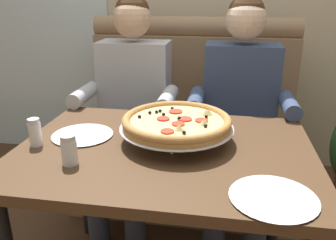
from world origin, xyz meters
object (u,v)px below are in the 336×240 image
Objects in this scene: dining_table at (165,169)px; pizza at (177,122)px; shaker_pepper_flakes at (69,152)px; shaker_oregano at (35,134)px; plate_near_right at (82,133)px; booth_bench at (188,136)px; diner_right at (240,105)px; diner_left at (131,100)px; patio_chair at (73,66)px; plate_near_left at (273,196)px.

pizza is (0.04, 0.07, 0.17)m from dining_table.
shaker_pepper_flakes is 0.23m from shaker_oregano.
plate_near_right is at bearing -178.21° from pizza.
booth_bench is 2.99× the size of pizza.
pizza reaches higher than shaker_pepper_flakes.
diner_right reaches higher than booth_bench.
plate_near_right is at bearing 103.06° from shaker_pepper_flakes.
pizza reaches higher than shaker_oregano.
shaker_oregano is at bearing -166.17° from pizza.
shaker_oregano is (-0.20, 0.12, 0.00)m from shaker_pepper_flakes.
pizza is 0.55m from shaker_oregano.
diner_left is at bearing 84.66° from plate_near_right.
shaker_oregano is at bearing -172.48° from dining_table.
shaker_pepper_flakes is at bearing -65.79° from patio_chair.
shaker_pepper_flakes is at bearing -32.34° from shaker_oregano.
patio_chair is (-1.11, 1.67, -0.19)m from diner_left.
plate_near_right is (0.14, 0.12, -0.04)m from shaker_oregano.
booth_bench is 0.91m from dining_table.
plate_near_left is (0.87, -0.23, -0.04)m from shaker_oregano.
patio_chair is (-1.41, 1.40, 0.13)m from booth_bench.
diner_left is 1.00× the size of diner_right.
pizza is 4.22× the size of shaker_pepper_flakes.
plate_near_left is at bearing -72.44° from booth_bench.
dining_table is at bearing -63.72° from diner_left.
dining_table is at bearing -58.26° from patio_chair.
plate_near_right is (-0.39, -0.01, -0.07)m from pizza.
plate_near_right is (-0.66, -0.56, 0.02)m from diner_right.
shaker_oregano is at bearing -117.64° from booth_bench.
plate_near_right is (-0.36, 0.05, 0.11)m from dining_table.
pizza is 1.79× the size of plate_near_right.
plate_near_left is at bearing -38.54° from dining_table.
booth_bench reaches higher than patio_chair.
booth_bench is 0.51m from diner_right.
shaker_pepper_flakes reaches higher than plate_near_right.
diner_left is at bearing 126.57° from plate_near_left.
plate_near_left is at bearing -47.27° from pizza.
shaker_pepper_flakes is 0.25m from plate_near_right.
pizza is at bearing 13.83° from shaker_oregano.
plate_near_left is (0.37, -1.18, 0.33)m from booth_bench.
diner_right reaches higher than plate_near_right.
diner_right is 1.48× the size of patio_chair.
shaker_oregano is (-0.50, -0.07, 0.14)m from dining_table.
patio_chair reaches higher than pizza.
diner_right is 4.96× the size of plate_near_left.
pizza is 0.50m from plate_near_left.
patio_chair is at bearing 115.34° from plate_near_right.
shaker_oregano reaches higher than shaker_pepper_flakes.
shaker_oregano is 0.43× the size of plate_near_left.
patio_chair is at bearing 135.82° from diner_right.
dining_table is 0.52m from shaker_oregano.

